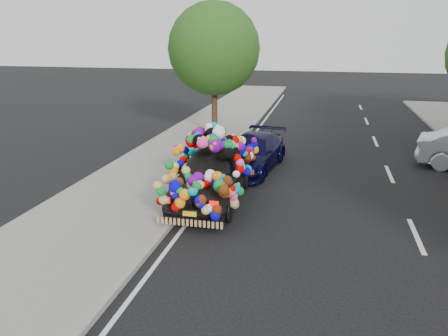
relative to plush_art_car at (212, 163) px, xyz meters
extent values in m
plane|color=black|center=(1.80, -1.23, -1.11)|extent=(100.00, 100.00, 0.00)
cube|color=gray|center=(-2.50, -1.23, -1.05)|extent=(4.00, 60.00, 0.12)
cube|color=gray|center=(-0.55, -1.23, -1.04)|extent=(0.15, 60.00, 0.13)
cylinder|color=#332114|center=(-2.00, 8.27, 0.26)|extent=(0.28, 0.28, 2.73)
sphere|color=#124513|center=(-2.00, 8.27, 2.92)|extent=(4.20, 4.20, 4.20)
imported|color=black|center=(0.00, 0.00, -0.35)|extent=(1.84, 4.46, 1.51)
cube|color=red|center=(-0.58, -2.24, -0.33)|extent=(0.22, 0.06, 0.14)
cube|color=red|center=(0.63, -2.23, -0.33)|extent=(0.22, 0.06, 0.14)
cube|color=yellow|center=(0.03, -2.25, -0.63)|extent=(0.34, 0.04, 0.12)
imported|color=black|center=(0.65, 3.27, -0.50)|extent=(2.29, 4.41, 1.22)
camera|label=1|loc=(3.04, -11.59, 3.52)|focal=35.00mm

